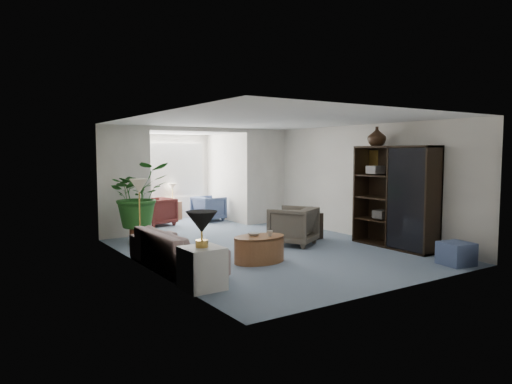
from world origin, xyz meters
TOP-DOWN VIEW (x-y plane):
  - floor at (0.00, 0.00)m, footprint 6.00×6.00m
  - sunroom_floor at (0.00, 4.10)m, footprint 2.60×2.60m
  - back_pier_left at (-1.90, 3.00)m, footprint 1.20×0.12m
  - back_pier_right at (1.90, 3.00)m, footprint 1.20×0.12m
  - back_header at (0.00, 3.00)m, footprint 2.60×0.12m
  - window_pane at (0.00, 5.18)m, footprint 2.20×0.02m
  - window_blinds at (0.00, 5.15)m, footprint 2.20×0.02m
  - framed_picture at (2.46, -0.10)m, footprint 0.04×0.50m
  - sofa at (-2.07, -0.14)m, footprint 0.87×2.14m
  - end_table at (-2.27, -1.49)m, footprint 0.55×0.55m
  - table_lamp at (-2.27, -1.49)m, footprint 0.44×0.44m
  - floor_lamp at (-2.11, 1.49)m, footprint 0.36×0.36m
  - coffee_table at (-0.71, -0.59)m, footprint 1.17×1.17m
  - coffee_bowl at (-0.76, -0.49)m, footprint 0.24×0.24m
  - coffee_cup at (-0.56, -0.69)m, footprint 0.13×0.13m
  - wingback_chair at (0.71, 0.30)m, footprint 1.17×1.18m
  - side_table_dark at (1.41, 0.60)m, footprint 0.54×0.46m
  - entertainment_cabinet at (2.23, -1.03)m, footprint 0.49×1.82m
  - cabinet_urn at (2.23, -0.53)m, footprint 0.38×0.38m
  - ottoman at (1.95, -2.60)m, footprint 0.55×0.55m
  - plant_pot at (-1.84, 2.28)m, footprint 0.40×0.40m
  - house_plant at (-1.84, 2.28)m, footprint 1.24×1.08m
  - sunroom_chair_blue at (0.83, 4.24)m, footprint 0.85×0.83m
  - sunroom_chair_maroon at (-0.67, 4.24)m, footprint 0.89×0.88m
  - sunroom_table at (0.08, 4.99)m, footprint 0.46×0.38m
  - shelf_clutter at (2.18, -1.10)m, footprint 0.30×1.25m

SIDE VIEW (x-z plane):
  - floor at x=0.00m, z-range 0.00..0.00m
  - sunroom_floor at x=0.00m, z-range 0.00..0.00m
  - plant_pot at x=-1.84m, z-range 0.00..0.32m
  - ottoman at x=1.95m, z-range 0.00..0.38m
  - coffee_table at x=-0.71m, z-range 0.00..0.45m
  - sunroom_table at x=0.08m, z-range 0.00..0.52m
  - side_table_dark at x=1.41m, z-range 0.00..0.57m
  - end_table at x=-2.27m, z-range 0.00..0.59m
  - sofa at x=-2.07m, z-range 0.00..0.62m
  - sunroom_chair_blue at x=0.83m, z-range 0.00..0.69m
  - sunroom_chair_maroon at x=-0.67m, z-range 0.00..0.72m
  - wingback_chair at x=0.71m, z-range 0.00..0.79m
  - coffee_bowl at x=-0.76m, z-range 0.45..0.50m
  - coffee_cup at x=-0.56m, z-range 0.45..0.55m
  - table_lamp at x=-2.27m, z-range 0.79..1.09m
  - house_plant at x=-1.84m, z-range 0.32..1.70m
  - entertainment_cabinet at x=2.23m, z-range 0.00..2.03m
  - shelf_clutter at x=2.18m, z-range 0.56..1.62m
  - back_pier_left at x=-1.90m, z-range 0.00..2.50m
  - back_pier_right at x=1.90m, z-range 0.00..2.50m
  - floor_lamp at x=-2.11m, z-range 1.11..1.39m
  - window_pane at x=0.00m, z-range 0.65..2.15m
  - window_blinds at x=0.00m, z-range 0.65..2.15m
  - framed_picture at x=2.46m, z-range 1.50..1.90m
  - cabinet_urn at x=2.23m, z-range 2.03..2.42m
  - back_header at x=0.00m, z-range 2.40..2.50m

